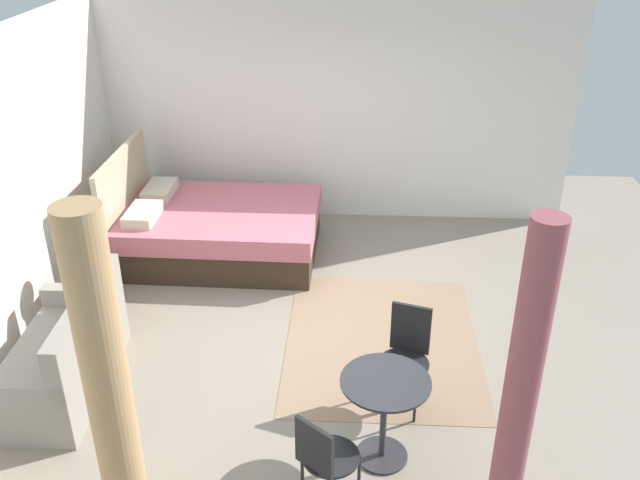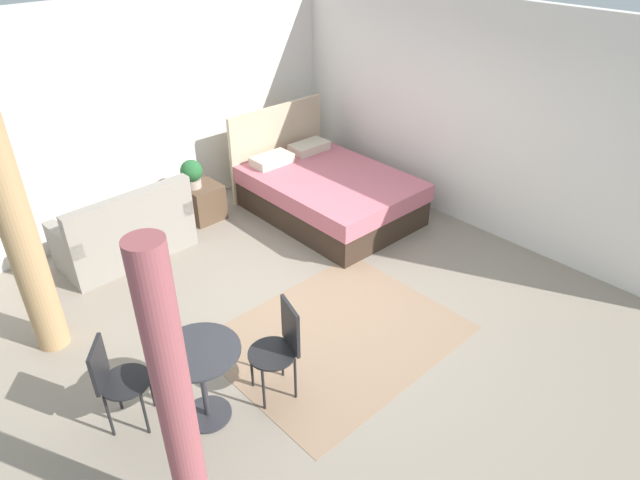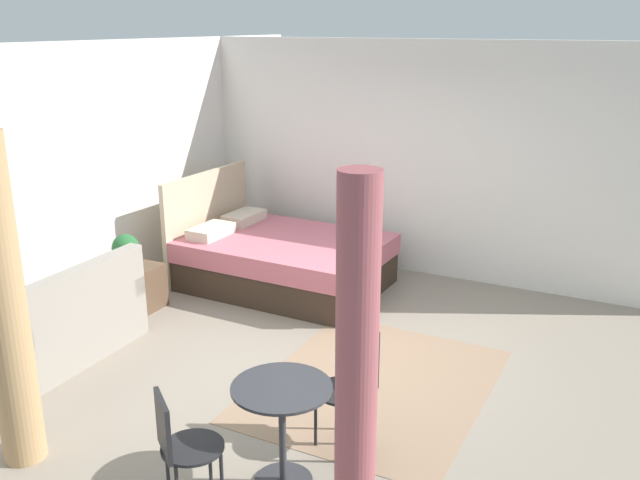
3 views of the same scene
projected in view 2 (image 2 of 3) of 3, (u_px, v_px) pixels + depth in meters
The scene contains 13 objects.
ground_plane at pixel (320, 299), 6.01m from camera, with size 8.22×8.88×0.02m, color gray.
wall_back at pixel (163, 109), 7.09m from camera, with size 8.22×0.12×2.79m, color silver.
wall_right at pixel (474, 118), 6.79m from camera, with size 0.12×5.88×2.79m, color silver.
area_rug at pixel (338, 335), 5.49m from camera, with size 2.28×1.82×0.01m, color #93755B.
bed at pixel (326, 191), 7.47m from camera, with size 1.64×2.28×1.25m.
couch at pixel (126, 234), 6.54m from camera, with size 1.52×0.77×0.92m.
nightstand at pixel (204, 202), 7.38m from camera, with size 0.45×0.44×0.48m.
potted_plant at pixel (192, 173), 7.12m from camera, with size 0.28×0.28×0.38m.
balcony_table at pixel (201, 371), 4.38m from camera, with size 0.66×0.66×0.73m.
cafe_chair_near_window at pixel (281, 342), 4.62m from camera, with size 0.51×0.51×0.90m.
cafe_chair_near_couch at pixel (114, 377), 4.33m from camera, with size 0.56×0.56×0.83m.
curtain_left at pixel (177, 411), 3.20m from camera, with size 0.21×0.21×2.33m.
curtain_right at pixel (22, 241), 4.80m from camera, with size 0.29×0.29×2.33m.
Camera 2 is at (-3.27, -3.48, 3.69)m, focal length 31.08 mm.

